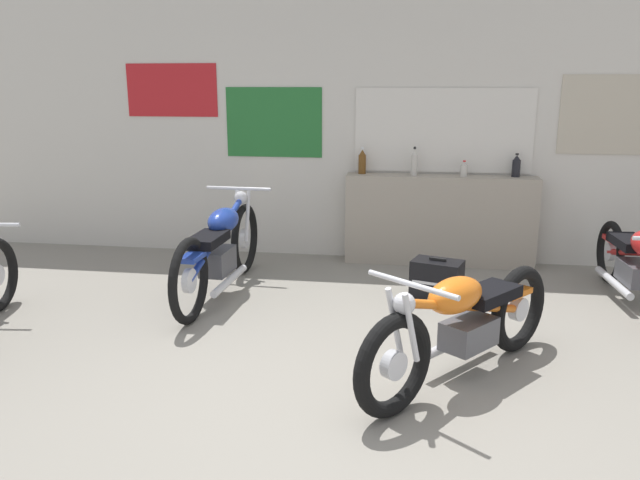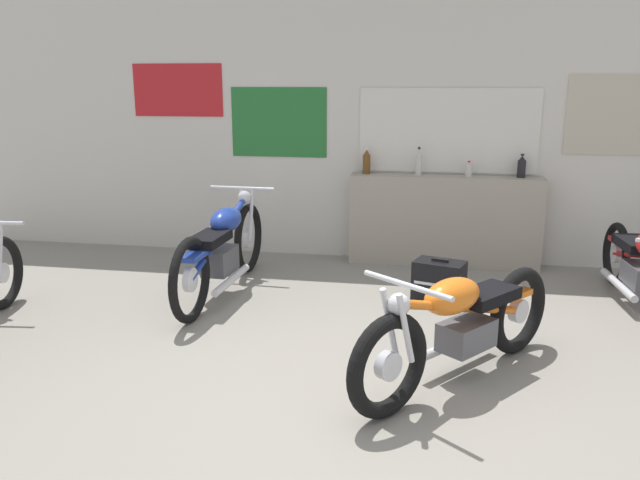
% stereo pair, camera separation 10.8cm
% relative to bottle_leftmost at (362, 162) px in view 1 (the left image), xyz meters
% --- Properties ---
extents(ground_plane, '(24.00, 24.00, 0.00)m').
position_rel_bottle_leftmost_xyz_m(ground_plane, '(0.11, -3.29, -1.06)').
color(ground_plane, gray).
extents(wall_back, '(10.00, 0.07, 2.80)m').
position_rel_bottle_leftmost_xyz_m(wall_back, '(0.13, 0.14, 0.34)').
color(wall_back, beige).
rests_on(wall_back, ground_plane).
extents(sill_counter, '(1.95, 0.28, 0.94)m').
position_rel_bottle_leftmost_xyz_m(sill_counter, '(0.82, -0.04, -0.59)').
color(sill_counter, gray).
rests_on(sill_counter, ground_plane).
extents(bottle_leftmost, '(0.08, 0.08, 0.27)m').
position_rel_bottle_leftmost_xyz_m(bottle_leftmost, '(0.00, 0.00, 0.00)').
color(bottle_leftmost, '#5B3814').
rests_on(bottle_leftmost, sill_counter).
extents(bottle_left_center, '(0.06, 0.06, 0.29)m').
position_rel_bottle_leftmost_xyz_m(bottle_left_center, '(0.54, -0.05, 0.01)').
color(bottle_left_center, '#B7B2A8').
rests_on(bottle_left_center, sill_counter).
extents(bottle_center, '(0.08, 0.08, 0.16)m').
position_rel_bottle_leftmost_xyz_m(bottle_center, '(1.04, -0.05, -0.05)').
color(bottle_center, '#B7B2A8').
rests_on(bottle_center, sill_counter).
extents(bottle_right_center, '(0.08, 0.08, 0.24)m').
position_rel_bottle_leftmost_xyz_m(bottle_right_center, '(1.56, 0.01, -0.02)').
color(bottle_right_center, black).
rests_on(bottle_right_center, sill_counter).
extents(motorcycle_red, '(0.64, 2.02, 0.76)m').
position_rel_bottle_leftmost_xyz_m(motorcycle_red, '(2.45, -1.13, -0.67)').
color(motorcycle_red, black).
rests_on(motorcycle_red, ground_plane).
extents(motorcycle_blue, '(0.64, 2.10, 0.89)m').
position_rel_bottle_leftmost_xyz_m(motorcycle_blue, '(-1.14, -1.34, -0.62)').
color(motorcycle_blue, black).
rests_on(motorcycle_blue, ground_plane).
extents(motorcycle_orange, '(1.30, 1.59, 0.78)m').
position_rel_bottle_leftmost_xyz_m(motorcycle_orange, '(0.89, -2.72, -0.67)').
color(motorcycle_orange, black).
rests_on(motorcycle_orange, ground_plane).
extents(hard_case_black, '(0.49, 0.39, 0.37)m').
position_rel_bottle_leftmost_xyz_m(hard_case_black, '(0.78, -1.16, -0.88)').
color(hard_case_black, black).
rests_on(hard_case_black, ground_plane).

